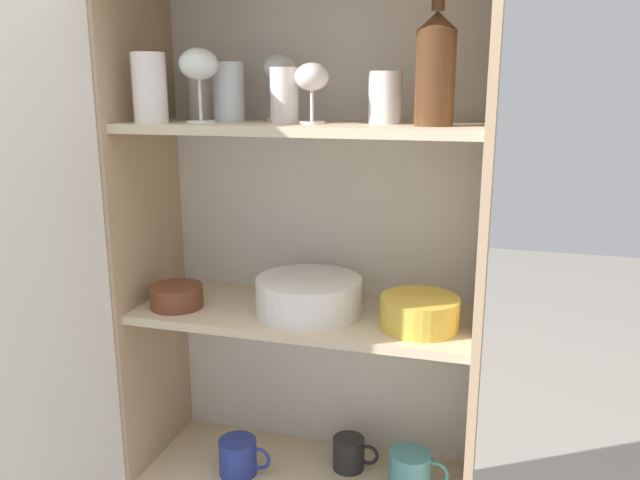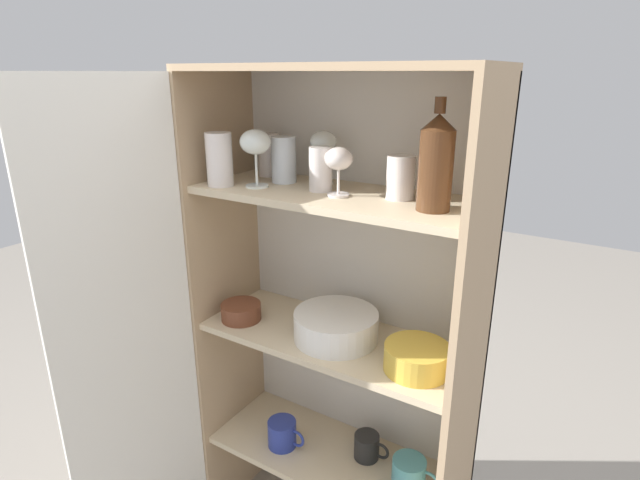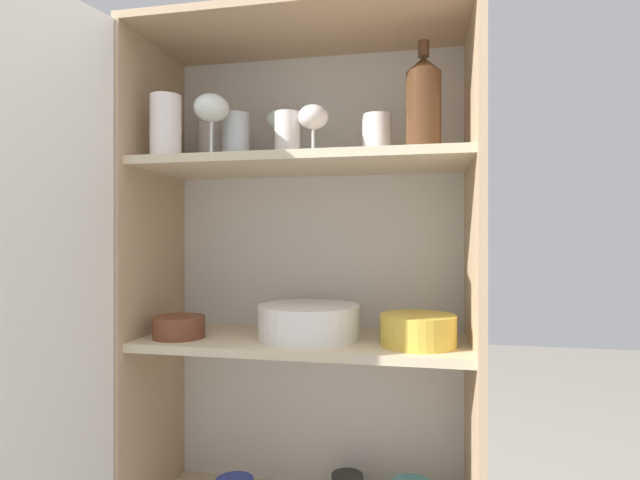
{
  "view_description": "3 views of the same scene",
  "coord_description": "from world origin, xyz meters",
  "px_view_note": "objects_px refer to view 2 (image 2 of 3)",
  "views": [
    {
      "loc": [
        0.41,
        -1.15,
        1.27
      ],
      "look_at": [
        0.02,
        0.21,
        0.93
      ],
      "focal_mm": 35.0,
      "sensor_mm": 36.0,
      "label": 1
    },
    {
      "loc": [
        0.65,
        -0.96,
        1.5
      ],
      "look_at": [
        -0.04,
        0.14,
        1.06
      ],
      "focal_mm": 28.0,
      "sensor_mm": 36.0,
      "label": 2
    },
    {
      "loc": [
        0.28,
        -1.02,
        1.0
      ],
      "look_at": [
        0.03,
        0.2,
        1.0
      ],
      "focal_mm": 28.0,
      "sensor_mm": 36.0,
      "label": 3
    }
  ],
  "objects_px": {
    "plate_stack_white": "(336,326)",
    "coffee_mug_primary": "(367,446)",
    "wine_bottle": "(436,162)",
    "serving_bowl_small": "(241,311)",
    "mixing_bowl_large": "(417,357)"
  },
  "relations": [
    {
      "from": "plate_stack_white",
      "to": "wine_bottle",
      "type": "bearing_deg",
      "value": -6.05
    },
    {
      "from": "mixing_bowl_large",
      "to": "plate_stack_white",
      "type": "bearing_deg",
      "value": 173.29
    },
    {
      "from": "wine_bottle",
      "to": "mixing_bowl_large",
      "type": "bearing_deg",
      "value": -171.59
    },
    {
      "from": "wine_bottle",
      "to": "plate_stack_white",
      "type": "xyz_separation_m",
      "value": [
        -0.27,
        0.03,
        -0.5
      ]
    },
    {
      "from": "mixing_bowl_large",
      "to": "serving_bowl_small",
      "type": "xyz_separation_m",
      "value": [
        -0.57,
        -0.02,
        -0.01
      ]
    },
    {
      "from": "plate_stack_white",
      "to": "serving_bowl_small",
      "type": "distance_m",
      "value": 0.31
    },
    {
      "from": "coffee_mug_primary",
      "to": "serving_bowl_small",
      "type": "bearing_deg",
      "value": -165.03
    },
    {
      "from": "mixing_bowl_large",
      "to": "serving_bowl_small",
      "type": "relative_size",
      "value": 1.36
    },
    {
      "from": "plate_stack_white",
      "to": "coffee_mug_primary",
      "type": "bearing_deg",
      "value": 31.36
    },
    {
      "from": "serving_bowl_small",
      "to": "coffee_mug_primary",
      "type": "xyz_separation_m",
      "value": [
        0.4,
        0.11,
        -0.41
      ]
    },
    {
      "from": "wine_bottle",
      "to": "mixing_bowl_large",
      "type": "height_order",
      "value": "wine_bottle"
    },
    {
      "from": "plate_stack_white",
      "to": "mixing_bowl_large",
      "type": "bearing_deg",
      "value": -6.71
    },
    {
      "from": "plate_stack_white",
      "to": "mixing_bowl_large",
      "type": "distance_m",
      "value": 0.26
    },
    {
      "from": "plate_stack_white",
      "to": "serving_bowl_small",
      "type": "xyz_separation_m",
      "value": [
        -0.31,
        -0.05,
        -0.01
      ]
    },
    {
      "from": "mixing_bowl_large",
      "to": "serving_bowl_small",
      "type": "height_order",
      "value": "mixing_bowl_large"
    }
  ]
}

